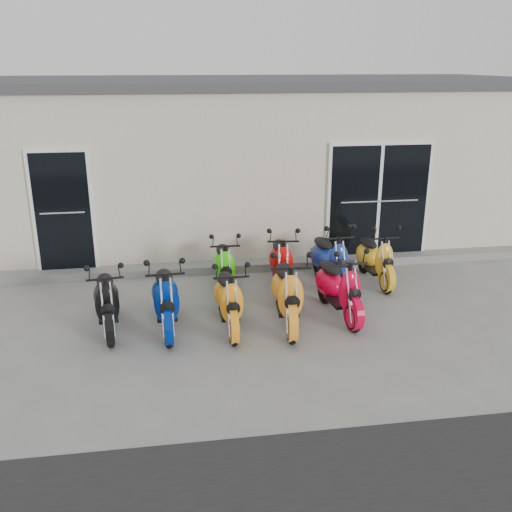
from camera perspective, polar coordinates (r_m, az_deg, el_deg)
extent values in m
plane|color=gray|center=(8.89, 0.59, -5.83)|extent=(80.00, 80.00, 0.00)
cube|color=beige|center=(13.40, -3.01, 9.80)|extent=(14.00, 6.00, 3.20)
cube|color=#3F3F42|center=(13.23, -3.14, 17.00)|extent=(14.20, 6.20, 0.16)
cube|color=gray|center=(10.71, -1.14, -0.98)|extent=(14.00, 0.40, 0.15)
cube|color=black|center=(10.60, -18.77, 4.49)|extent=(1.07, 0.08, 2.22)
cube|color=black|center=(11.13, 12.16, 5.74)|extent=(2.02, 0.08, 2.22)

